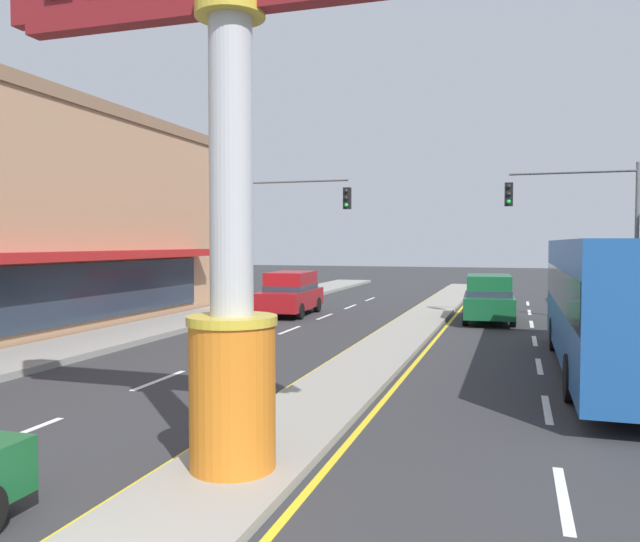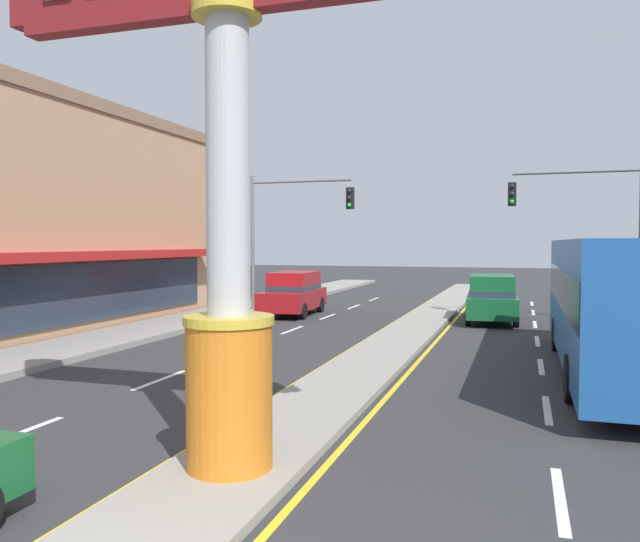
% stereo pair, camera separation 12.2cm
% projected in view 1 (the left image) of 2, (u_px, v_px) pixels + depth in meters
% --- Properties ---
extents(median_strip, '(1.88, 52.00, 0.14)m').
position_uv_depth(median_strip, '(405.00, 333.00, 21.71)').
color(median_strip, gray).
rests_on(median_strip, ground).
extents(sidewalk_left, '(2.72, 60.00, 0.18)m').
position_uv_depth(sidewalk_left, '(148.00, 330.00, 22.46)').
color(sidewalk_left, gray).
rests_on(sidewalk_left, ground).
extents(lane_markings, '(8.62, 52.00, 0.01)m').
position_uv_depth(lane_markings, '(398.00, 341.00, 20.43)').
color(lane_markings, silver).
rests_on(lane_markings, ground).
extents(district_sign, '(6.91, 1.22, 7.70)m').
position_uv_depth(district_sign, '(231.00, 165.00, 8.35)').
color(district_sign, orange).
rests_on(district_sign, median_strip).
extents(traffic_light_left_side, '(4.86, 0.46, 6.20)m').
position_uv_depth(traffic_light_left_side, '(286.00, 219.00, 27.91)').
color(traffic_light_left_side, slate).
rests_on(traffic_light_left_side, ground).
extents(traffic_light_right_side, '(4.86, 0.46, 6.20)m').
position_uv_depth(traffic_light_right_side, '(587.00, 215.00, 24.02)').
color(traffic_light_right_side, slate).
rests_on(traffic_light_right_side, ground).
extents(suv_near_right_lane, '(2.16, 4.70, 1.90)m').
position_uv_depth(suv_near_right_lane, '(489.00, 298.00, 25.29)').
color(suv_near_right_lane, '#14562D').
rests_on(suv_near_right_lane, ground).
extents(bus_far_right_lane, '(2.61, 11.21, 3.26)m').
position_uv_depth(bus_far_right_lane, '(615.00, 298.00, 15.00)').
color(bus_far_right_lane, '#1E5199').
rests_on(bus_far_right_lane, ground).
extents(suv_mid_left_lane, '(2.15, 4.69, 1.90)m').
position_uv_depth(suv_mid_left_lane, '(290.00, 293.00, 27.82)').
color(suv_mid_left_lane, maroon).
rests_on(suv_mid_left_lane, ground).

